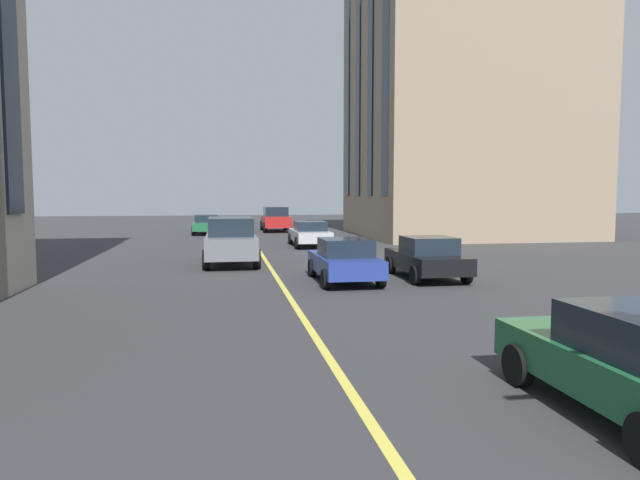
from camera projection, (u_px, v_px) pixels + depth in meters
lane_centre_line at (276, 277)px, 18.89m from camera, size 80.00×0.16×0.01m
car_grey_parked_a at (231, 240)px, 22.20m from camera, size 4.70×2.14×1.88m
car_green_near at (207, 224)px, 39.74m from camera, size 4.40×1.95×1.37m
car_red_parked_b at (276, 219)px, 42.78m from camera, size 4.70×2.14×1.88m
car_black_trailing at (427, 258)px, 18.46m from camera, size 3.90×1.89×1.40m
car_blue_oncoming at (345, 260)px, 17.69m from camera, size 3.90×1.89×1.40m
car_silver_far at (310, 234)px, 30.06m from camera, size 4.40×1.95×1.37m
car_green_mid at (638, 362)px, 6.87m from camera, size 3.90×1.89×1.40m
building_right_near at (463, 91)px, 37.68m from camera, size 13.07×13.85×19.58m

